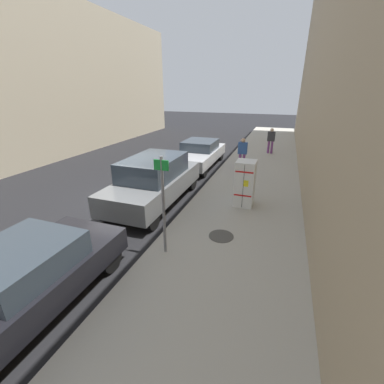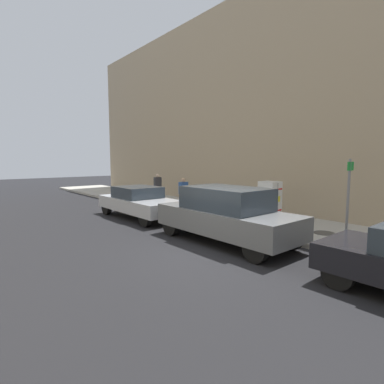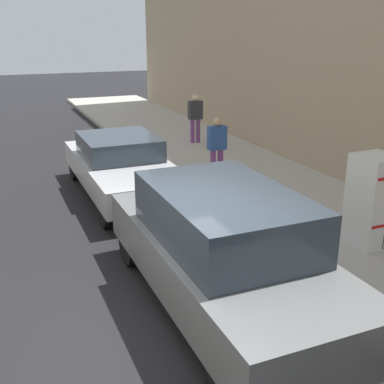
# 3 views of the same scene
# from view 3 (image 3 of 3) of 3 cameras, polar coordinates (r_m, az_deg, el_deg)

# --- Properties ---
(ground_plane) EXTENTS (80.00, 80.00, 0.00)m
(ground_plane) POSITION_cam_3_polar(r_m,az_deg,el_deg) (6.50, -3.40, -16.70)
(ground_plane) COLOR black
(discarded_refrigerator) EXTENTS (0.66, 0.72, 1.61)m
(discarded_refrigerator) POSITION_cam_3_polar(r_m,az_deg,el_deg) (8.88, 20.63, -0.97)
(discarded_refrigerator) COLOR white
(discarded_refrigerator) RESTS_ON sidewalk_slab
(pedestrian_walking_far) EXTENTS (0.46, 0.22, 1.59)m
(pedestrian_walking_far) POSITION_cam_3_polar(r_m,az_deg,el_deg) (16.07, 0.40, 9.08)
(pedestrian_walking_far) COLOR #7A3D7F
(pedestrian_walking_far) RESTS_ON sidewalk_slab
(pedestrian_standing_near) EXTENTS (0.45, 0.22, 1.58)m
(pedestrian_standing_near) POSITION_cam_3_polar(r_m,az_deg,el_deg) (11.99, 2.98, 5.62)
(pedestrian_standing_near) COLOR #7A3D7F
(pedestrian_standing_near) RESTS_ON sidewalk_slab
(parked_sedan_silver) EXTENTS (1.90, 4.70, 1.40)m
(parked_sedan_silver) POSITION_cam_3_polar(r_m,az_deg,el_deg) (11.42, -8.32, 3.17)
(parked_sedan_silver) COLOR silver
(parked_sedan_silver) RESTS_ON ground
(parked_suv_gray) EXTENTS (1.90, 4.83, 1.76)m
(parked_suv_gray) POSITION_cam_3_polar(r_m,az_deg,el_deg) (6.65, 3.69, -6.73)
(parked_suv_gray) COLOR slate
(parked_suv_gray) RESTS_ON ground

